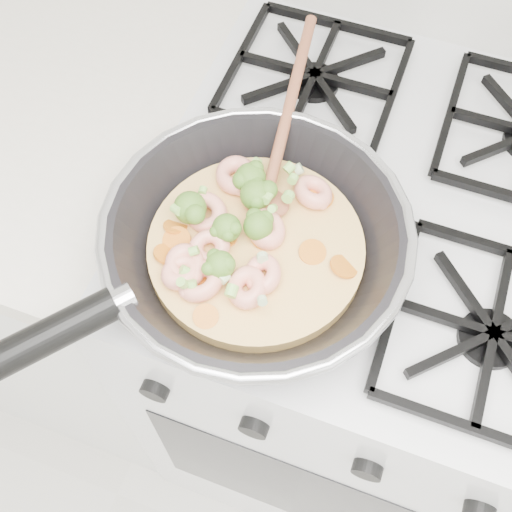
% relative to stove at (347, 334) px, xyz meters
% --- Properties ---
extents(stove, '(0.60, 0.60, 0.92)m').
position_rel_stove_xyz_m(stove, '(0.00, 0.00, 0.00)').
color(stove, white).
rests_on(stove, ground).
extents(skillet, '(0.41, 0.60, 0.09)m').
position_rel_stove_xyz_m(skillet, '(-0.13, -0.16, 0.50)').
color(skillet, black).
rests_on(skillet, stove).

